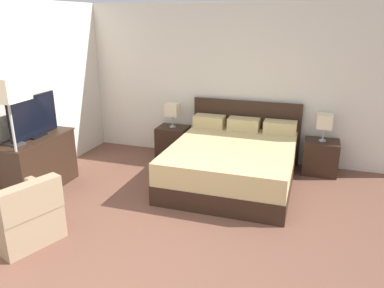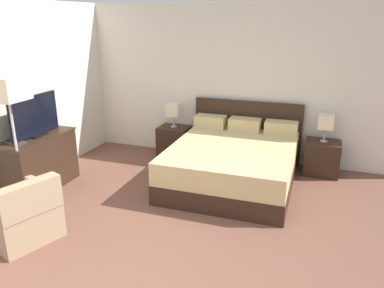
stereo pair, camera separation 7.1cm
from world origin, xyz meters
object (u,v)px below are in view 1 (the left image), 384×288
Objects in this scene: armchair_by_window at (23,218)px; floor_lamp at (7,96)px; table_lamp_right at (325,122)px; book_red_cover at (15,144)px; table_lamp_left at (172,110)px; dresser at (38,163)px; bed at (233,162)px; tv at (34,117)px; nightstand_left at (173,142)px; nightstand_right at (320,157)px.

floor_lamp is (-0.54, 0.59, 1.22)m from armchair_by_window.
table_lamp_right is 4.49m from book_red_cover.
book_red_cover is at bearing -149.82° from table_lamp_right.
dresser is at bearing -124.99° from table_lamp_left.
armchair_by_window is at bearing -47.90° from floor_lamp.
bed is 1.23× the size of floor_lamp.
dresser is 1.32× the size of tv.
nightstand_left is (-1.26, 0.77, -0.05)m from bed.
nightstand_left is at bearing 65.06° from floor_lamp.
dresser is 1.37m from armchair_by_window.
table_lamp_left is (-2.53, 0.00, 0.59)m from nightstand_right.
dresser is 5.64× the size of book_red_cover.
table_lamp_left is 0.49× the size of armchair_by_window.
armchair_by_window is at bearing -101.27° from table_lamp_left.
table_lamp_right is 4.34m from dresser.
nightstand_left is 2.53m from nightstand_right.
nightstand_right is at bearing 31.33° from bed.
nightstand_right is 4.31m from dresser.
dresser is at bearing -125.02° from nightstand_left.
nightstand_left is at bearing 59.05° from book_red_cover.
nightstand_left is at bearing 54.50° from tv.
table_lamp_left is 2.80m from floor_lamp.
table_lamp_right is (1.26, 0.77, 0.54)m from bed.
tv is at bearing 107.65° from floor_lamp.
floor_lamp is (0.19, -0.59, 0.42)m from tv.
nightstand_right is at bearing 44.28° from armchair_by_window.
table_lamp_right reaches higher than nightstand_left.
table_lamp_left is 2.53m from table_lamp_right.
bed reaches higher than book_red_cover.
tv is (-3.86, -1.87, 0.81)m from nightstand_right.
table_lamp_left is at bearing 55.01° from dresser.
nightstand_left and nightstand_right have the same top height.
bed is 1.57m from table_lamp_right.
nightstand_right is (2.53, 0.00, 0.00)m from nightstand_left.
dresser is 0.67m from tv.
nightstand_left is 3.12m from armchair_by_window.
table_lamp_left is 2.63m from book_red_cover.
book_red_cover is at bearing -120.95° from nightstand_left.
floor_lamp reaches higher than table_lamp_right.
dresser is 1.24m from floor_lamp.
table_lamp_right is 0.48× the size of tv.
book_red_cover is (-2.62, -1.49, 0.49)m from bed.
floor_lamp is at bearing -144.86° from bed.
tv reaches higher than armchair_by_window.
book_red_cover is at bearing -92.50° from tv.
armchair_by_window is (-0.61, -3.06, 0.01)m from nightstand_left.
armchair_by_window is at bearing -47.31° from book_red_cover.
nightstand_left is 0.62× the size of armchair_by_window.
nightstand_right is 0.31× the size of floor_lamp.
table_lamp_right reaches higher than book_red_cover.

